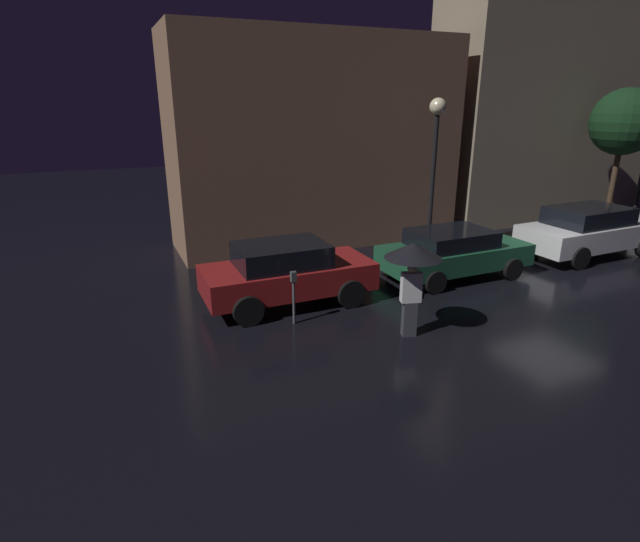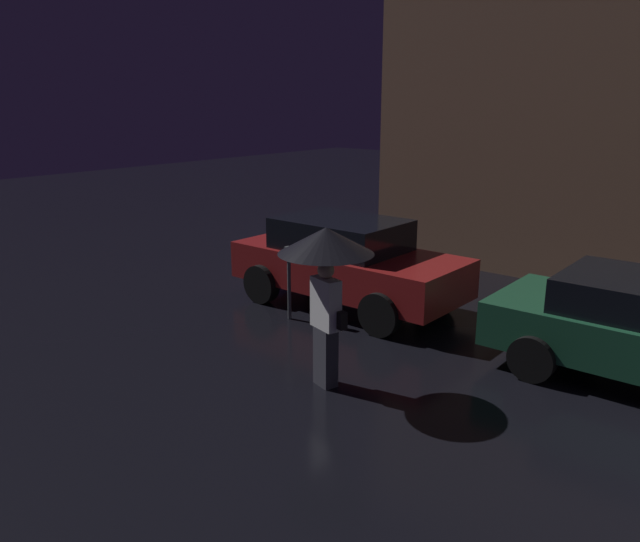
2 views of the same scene
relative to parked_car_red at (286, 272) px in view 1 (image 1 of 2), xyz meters
name	(u,v)px [view 1 (image 1 of 2)]	position (x,y,z in m)	size (l,w,h in m)	color
ground_plane	(557,279)	(7.47, -1.42, -0.80)	(60.00, 60.00, 0.00)	black
building_facade_left	(317,142)	(3.01, 5.08, 2.58)	(9.57, 3.00, 6.75)	#8C664C
building_facade_right	(550,82)	(13.16, 5.08, 4.61)	(9.55, 3.00, 10.81)	gray
parked_car_red	(286,272)	(0.00, 0.00, 0.00)	(4.09, 1.94, 1.52)	maroon
parked_car_green	(453,252)	(4.94, -0.02, -0.08)	(4.18, 2.02, 1.34)	#1E5638
parked_car_white	(589,230)	(10.13, -0.12, 0.03)	(4.71, 2.05, 1.57)	silver
pedestrian_with_umbrella	(413,260)	(1.74, -2.70, 0.87)	(1.16, 1.16, 2.03)	#383842
parking_meter	(294,292)	(-0.27, -1.18, -0.04)	(0.12, 0.10, 1.22)	#4C5154
street_lamp_near	(436,140)	(5.64, 2.11, 2.78)	(0.50, 0.50, 4.78)	black
street_tree	(624,122)	(13.83, 2.05, 3.15)	(2.37, 2.37, 5.15)	#473323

